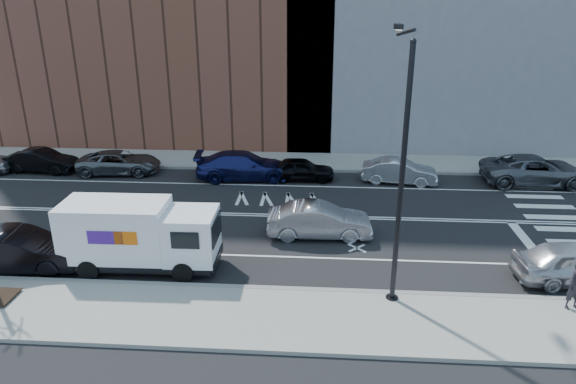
# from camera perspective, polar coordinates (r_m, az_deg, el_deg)

# --- Properties ---
(ground) EXTENTS (120.00, 120.00, 0.00)m
(ground) POSITION_cam_1_polar(r_m,az_deg,el_deg) (25.83, -6.19, -2.48)
(ground) COLOR black
(ground) RESTS_ON ground
(sidewalk_near) EXTENTS (44.00, 3.60, 0.15)m
(sidewalk_near) POSITION_cam_1_polar(r_m,az_deg,el_deg) (18.23, -10.97, -13.24)
(sidewalk_near) COLOR gray
(sidewalk_near) RESTS_ON ground
(sidewalk_far) EXTENTS (44.00, 3.60, 0.15)m
(sidewalk_far) POSITION_cam_1_polar(r_m,az_deg,el_deg) (33.97, -3.70, 3.51)
(sidewalk_far) COLOR gray
(sidewalk_far) RESTS_ON ground
(curb_near) EXTENTS (44.00, 0.25, 0.17)m
(curb_near) POSITION_cam_1_polar(r_m,az_deg,el_deg) (19.69, -9.67, -10.32)
(curb_near) COLOR gray
(curb_near) RESTS_ON ground
(curb_far) EXTENTS (44.00, 0.25, 0.17)m
(curb_far) POSITION_cam_1_polar(r_m,az_deg,el_deg) (32.27, -4.11, 2.58)
(curb_far) COLOR gray
(curb_far) RESTS_ON ground
(crosswalk) EXTENTS (3.00, 14.00, 0.01)m
(crosswalk) POSITION_cam_1_polar(r_m,az_deg,el_deg) (27.99, 28.14, -3.07)
(crosswalk) COLOR white
(crosswalk) RESTS_ON ground
(road_markings) EXTENTS (40.00, 8.60, 0.01)m
(road_markings) POSITION_cam_1_polar(r_m,az_deg,el_deg) (25.83, -6.19, -2.47)
(road_markings) COLOR white
(road_markings) RESTS_ON ground
(streetlight) EXTENTS (0.44, 4.02, 9.34)m
(streetlight) POSITION_cam_1_polar(r_m,az_deg,el_deg) (17.39, 12.42, 3.30)
(streetlight) COLOR black
(streetlight) RESTS_ON ground
(fedex_van) EXTENTS (6.15, 2.27, 2.79)m
(fedex_van) POSITION_cam_1_polar(r_m,az_deg,el_deg) (20.98, -16.23, -4.57)
(fedex_van) COLOR black
(fedex_van) RESTS_ON ground
(far_parked_b) EXTENTS (4.42, 1.85, 1.42)m
(far_parked_b) POSITION_cam_1_polar(r_m,az_deg,el_deg) (35.19, -25.67, 3.16)
(far_parked_b) COLOR black
(far_parked_b) RESTS_ON ground
(far_parked_c) EXTENTS (5.13, 2.72, 1.37)m
(far_parked_c) POSITION_cam_1_polar(r_m,az_deg,el_deg) (33.15, -18.25, 3.15)
(far_parked_c) COLOR #575C60
(far_parked_c) RESTS_ON ground
(far_parked_d) EXTENTS (5.83, 2.86, 1.63)m
(far_parked_d) POSITION_cam_1_polar(r_m,az_deg,el_deg) (30.57, -4.97, 2.95)
(far_parked_d) COLOR navy
(far_parked_d) RESTS_ON ground
(far_parked_e) EXTENTS (3.96, 1.71, 1.33)m
(far_parked_e) POSITION_cam_1_polar(r_m,az_deg,el_deg) (30.29, 1.47, 2.55)
(far_parked_e) COLOR black
(far_parked_e) RESTS_ON ground
(far_parked_f) EXTENTS (4.44, 2.01, 1.41)m
(far_parked_f) POSITION_cam_1_polar(r_m,az_deg,el_deg) (30.50, 12.27, 2.28)
(far_parked_f) COLOR #BBBCC1
(far_parked_f) RESTS_ON ground
(far_parked_g) EXTENTS (6.01, 2.81, 1.66)m
(far_parked_g) POSITION_cam_1_polar(r_m,az_deg,el_deg) (32.83, 25.79, 2.19)
(far_parked_g) COLOR #575A60
(far_parked_g) RESTS_ON ground
(driving_sedan) EXTENTS (4.71, 1.78, 1.54)m
(driving_sedan) POSITION_cam_1_polar(r_m,az_deg,el_deg) (23.13, 3.52, -3.19)
(driving_sedan) COLOR #9D9CA1
(driving_sedan) RESTS_ON ground
(near_parked_rear_a) EXTENTS (5.15, 2.16, 1.66)m
(near_parked_rear_a) POSITION_cam_1_polar(r_m,az_deg,el_deg) (22.99, -27.81, -5.74)
(near_parked_rear_a) COLOR black
(near_parked_rear_a) RESTS_ON ground
(near_parked_front) EXTENTS (4.77, 2.28, 1.57)m
(near_parked_front) POSITION_cam_1_polar(r_m,az_deg,el_deg) (22.36, 29.39, -6.89)
(near_parked_front) COLOR silver
(near_parked_front) RESTS_ON ground
(pedestrian) EXTENTS (0.73, 0.58, 1.76)m
(pedestrian) POSITION_cam_1_polar(r_m,az_deg,el_deg) (20.19, 29.38, -9.05)
(pedestrian) COLOR black
(pedestrian) RESTS_ON sidewalk_near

